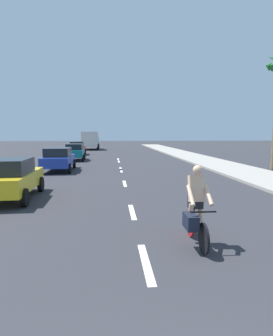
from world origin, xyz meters
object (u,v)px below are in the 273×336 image
(parked_car_blue, at_px, (58,159))
(parked_car_teal, at_px, (75,152))
(cyclist, at_px, (195,209))
(delivery_truck, at_px, (90,140))
(parked_car_yellow, at_px, (11,178))
(parked_car_red, at_px, (77,148))

(parked_car_blue, relative_size, parked_car_teal, 1.08)
(cyclist, bearing_deg, parked_car_blue, -67.77)
(parked_car_blue, relative_size, delivery_truck, 0.68)
(parked_car_teal, height_order, delivery_truck, delivery_truck)
(parked_car_yellow, height_order, parked_car_blue, same)
(cyclist, distance_m, parked_car_blue, 14.57)
(parked_car_yellow, height_order, parked_car_teal, same)
(cyclist, bearing_deg, parked_car_yellow, -41.34)
(cyclist, xyz_separation_m, delivery_truck, (-5.19, 39.75, 0.67))
(parked_car_red, height_order, delivery_truck, delivery_truck)
(parked_car_yellow, distance_m, parked_car_blue, 8.44)
(delivery_truck, bearing_deg, parked_car_teal, -91.14)
(parked_car_teal, distance_m, delivery_truck, 18.59)
(cyclist, distance_m, parked_car_teal, 21.82)
(parked_car_teal, xyz_separation_m, parked_car_red, (-0.61, 7.25, -0.00))
(parked_car_red, xyz_separation_m, delivery_truck, (0.74, 11.33, 0.67))
(cyclist, height_order, parked_car_red, cyclist)
(cyclist, height_order, parked_car_teal, cyclist)
(parked_car_blue, bearing_deg, cyclist, -69.46)
(parked_car_yellow, distance_m, parked_car_teal, 16.09)
(parked_car_red, bearing_deg, delivery_truck, 85.90)
(cyclist, xyz_separation_m, parked_car_teal, (-5.32, 21.17, 0.00))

